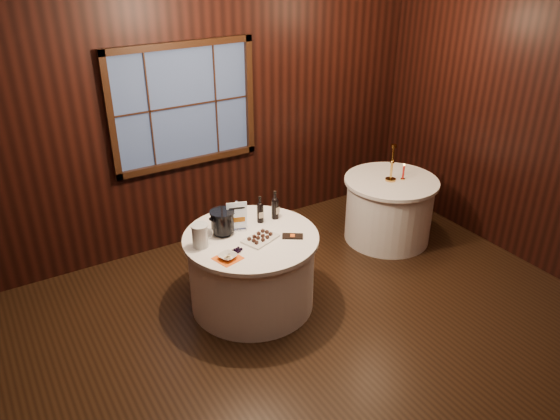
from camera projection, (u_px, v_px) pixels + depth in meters
ground at (308, 363)px, 4.69m from camera, size 6.00×6.00×0.00m
back_wall at (183, 115)px, 5.87m from camera, size 6.00×0.10×3.00m
main_table at (252, 270)px, 5.27m from camera, size 1.28×1.28×0.77m
side_table at (389, 209)px, 6.42m from camera, size 1.08×1.08×0.77m
sign_stand at (237, 220)px, 5.15m from camera, size 0.18×0.14×0.31m
port_bottle_left at (260, 211)px, 5.29m from camera, size 0.07×0.07×0.27m
port_bottle_right at (275, 207)px, 5.35m from camera, size 0.07×0.08×0.30m
ice_bucket at (222, 222)px, 5.08m from camera, size 0.23×0.23×0.24m
chocolate_plate at (260, 238)px, 5.03m from camera, size 0.38×0.31×0.05m
chocolate_box at (293, 236)px, 5.08m from camera, size 0.21×0.19×0.02m
grape_bunch at (237, 250)px, 4.83m from camera, size 0.17×0.08×0.04m
glass_pitcher at (200, 236)px, 4.88m from camera, size 0.20×0.15×0.22m
orange_napkin at (228, 258)px, 4.75m from camera, size 0.26×0.26×0.00m
cracker_bowl at (228, 256)px, 4.74m from camera, size 0.20×0.20×0.04m
brass_candlestick at (392, 168)px, 6.16m from camera, size 0.12×0.12×0.43m
red_candle at (403, 173)px, 6.22m from camera, size 0.05×0.05×0.19m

